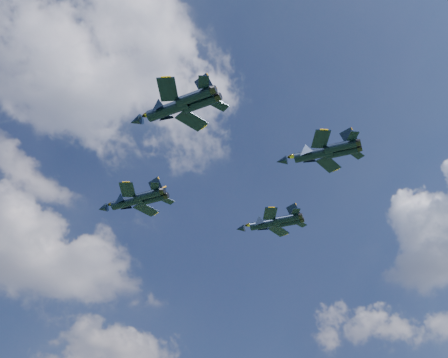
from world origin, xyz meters
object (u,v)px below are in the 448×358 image
(jet_slot, at_px, (311,155))
(jet_right, at_px, (263,224))
(jet_lead, at_px, (126,202))
(jet_left, at_px, (165,110))

(jet_slot, bearing_deg, jet_right, 33.40)
(jet_lead, relative_size, jet_right, 1.00)
(jet_left, height_order, jet_right, jet_left)
(jet_left, relative_size, jet_slot, 1.06)
(jet_right, distance_m, jet_slot, 23.57)
(jet_slot, bearing_deg, jet_lead, 85.26)
(jet_left, distance_m, jet_slot, 23.04)
(jet_lead, height_order, jet_right, jet_right)
(jet_lead, distance_m, jet_slot, 32.93)
(jet_right, bearing_deg, jet_left, 171.22)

